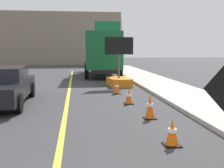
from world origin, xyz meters
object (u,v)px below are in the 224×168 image
at_px(traffic_cone_near_sign, 172,133).
at_px(traffic_cone_curbside, 117,87).
at_px(arrow_board_trailer, 119,77).
at_px(pickup_car, 1,86).
at_px(box_truck, 102,53).
at_px(traffic_cone_mid_lane, 150,107).
at_px(highway_guide_sign, 113,35).
at_px(traffic_cone_far_lane, 129,96).

relative_size(traffic_cone_near_sign, traffic_cone_curbside, 0.95).
height_order(arrow_board_trailer, pickup_car, arrow_board_trailer).
xyz_separation_m(box_truck, traffic_cone_near_sign, (0.13, -15.27, -1.47)).
distance_m(traffic_cone_mid_lane, traffic_cone_curbside, 4.66).
relative_size(box_truck, highway_guide_sign, 1.38).
bearing_deg(arrow_board_trailer, traffic_cone_curbside, -101.00).
distance_m(box_truck, pickup_car, 11.19).
height_order(arrow_board_trailer, traffic_cone_mid_lane, arrow_board_trailer).
xyz_separation_m(traffic_cone_near_sign, traffic_cone_mid_lane, (0.13, 2.32, 0.08)).
distance_m(arrow_board_trailer, traffic_cone_mid_lane, 7.33).
bearing_deg(traffic_cone_near_sign, box_truck, 90.48).
xyz_separation_m(pickup_car, traffic_cone_far_lane, (4.76, -0.58, -0.41)).
relative_size(traffic_cone_near_sign, traffic_cone_far_lane, 1.00).
distance_m(pickup_car, traffic_cone_near_sign, 7.09).
relative_size(arrow_board_trailer, traffic_cone_mid_lane, 3.65).
bearing_deg(highway_guide_sign, traffic_cone_far_lane, -95.80).
distance_m(box_truck, highway_guide_sign, 8.09).
distance_m(pickup_car, traffic_cone_mid_lane, 5.74).
height_order(pickup_car, traffic_cone_far_lane, pickup_car).
height_order(box_truck, traffic_cone_far_lane, box_truck).
distance_m(traffic_cone_far_lane, traffic_cone_curbside, 2.38).
relative_size(box_truck, traffic_cone_curbside, 11.18).
bearing_deg(box_truck, arrow_board_trailer, -85.40).
bearing_deg(traffic_cone_mid_lane, traffic_cone_far_lane, 95.26).
relative_size(highway_guide_sign, traffic_cone_far_lane, 8.53).
relative_size(arrow_board_trailer, traffic_cone_curbside, 4.38).
relative_size(arrow_board_trailer, box_truck, 0.39).
relative_size(pickup_car, traffic_cone_far_lane, 8.10).
bearing_deg(traffic_cone_curbside, traffic_cone_mid_lane, -85.99).
bearing_deg(box_truck, traffic_cone_far_lane, -89.73).
height_order(traffic_cone_far_lane, traffic_cone_curbside, traffic_cone_curbside).
height_order(traffic_cone_near_sign, traffic_cone_mid_lane, traffic_cone_mid_lane).
height_order(highway_guide_sign, traffic_cone_far_lane, highway_guide_sign).
bearing_deg(traffic_cone_curbside, highway_guide_sign, 82.93).
distance_m(arrow_board_trailer, box_truck, 5.79).
height_order(box_truck, traffic_cone_near_sign, box_truck).
relative_size(arrow_board_trailer, traffic_cone_far_lane, 4.61).
distance_m(arrow_board_trailer, pickup_car, 6.84).
bearing_deg(traffic_cone_curbside, pickup_car, -158.77).
bearing_deg(pickup_car, traffic_cone_far_lane, -6.91).
xyz_separation_m(arrow_board_trailer, highway_guide_sign, (1.46, 13.31, 2.94)).
height_order(traffic_cone_near_sign, traffic_cone_far_lane, traffic_cone_near_sign).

